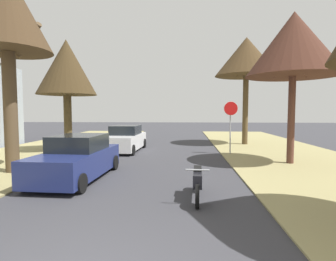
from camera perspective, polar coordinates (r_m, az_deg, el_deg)
name	(u,v)px	position (r m, az deg, el deg)	size (l,w,h in m)	color
stop_sign_far	(231,116)	(15.60, 13.21, 3.06)	(0.81, 0.23, 2.97)	#9EA0A5
street_tree_right_mid_a	(294,45)	(13.86, 25.19, 16.22)	(4.20, 4.20, 6.87)	brown
street_tree_right_mid_b	(246,57)	(20.88, 16.36, 14.72)	(4.50, 4.50, 7.77)	brown
street_tree_left_mid_a	(7,12)	(12.75, -31.14, 20.74)	(3.28, 3.28, 7.91)	brown
street_tree_left_mid_b	(67,68)	(17.64, -20.81, 12.29)	(3.53, 3.53, 6.72)	#4B3D25
parked_sedan_navy	(77,159)	(10.27, -18.76, -5.73)	(2.08, 4.46, 1.57)	navy
parked_sedan_white	(125,139)	(16.87, -9.11, -1.85)	(2.08, 4.46, 1.57)	white
parked_motorcycle	(198,181)	(7.61, 6.30, -10.75)	(0.60, 2.05, 0.97)	black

